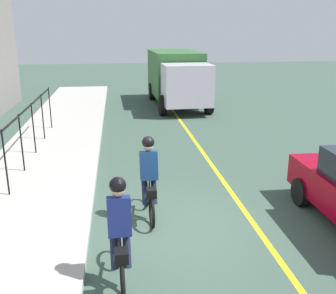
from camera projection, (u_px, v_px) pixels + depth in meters
The scene contains 6 objects.
ground_plane at pixel (178, 227), 8.11m from camera, with size 80.00×80.00×0.00m, color #364C40.
lane_line_centre at pixel (252, 222), 8.31m from camera, with size 36.00×0.12×0.01m, color yellow.
sidewalk at pixel (7, 234), 7.67m from camera, with size 40.00×3.20×0.15m, color #A2A099.
cyclist_lead at pixel (149, 178), 8.26m from camera, with size 1.71×0.37×1.83m.
cyclist_follow at pixel (120, 233), 6.06m from camera, with size 1.71×0.37×1.83m.
box_truck_background at pixel (177, 76), 20.61m from camera, with size 6.77×2.68×2.78m.
Camera 1 is at (-7.19, 1.15, 3.95)m, focal length 41.77 mm.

